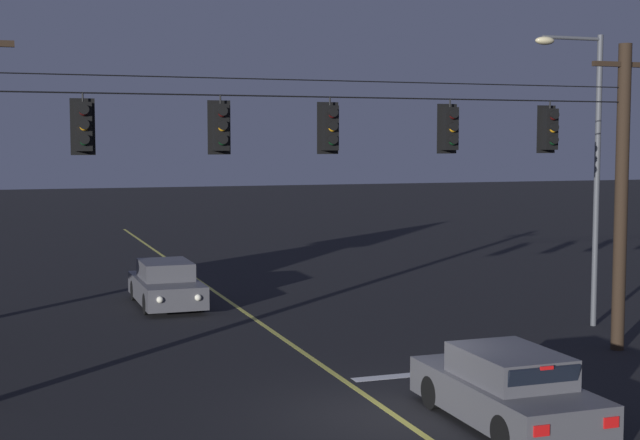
# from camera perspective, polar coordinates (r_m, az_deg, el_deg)

# --- Properties ---
(ground_plane) EXTENTS (180.00, 180.00, 0.00)m
(ground_plane) POSITION_cam_1_polar(r_m,az_deg,el_deg) (17.59, 4.69, -12.01)
(ground_plane) COLOR black
(lane_centre_stripe) EXTENTS (0.14, 60.00, 0.01)m
(lane_centre_stripe) POSITION_cam_1_polar(r_m,az_deg,el_deg) (26.08, -3.64, -6.43)
(lane_centre_stripe) COLOR #D1C64C
(lane_centre_stripe) RESTS_ON ground
(stop_bar_paint) EXTENTS (3.40, 0.36, 0.01)m
(stop_bar_paint) POSITION_cam_1_polar(r_m,az_deg,el_deg) (20.69, 6.53, -9.44)
(stop_bar_paint) COLOR silver
(stop_bar_paint) RESTS_ON ground
(signal_span_assembly) EXTENTS (16.64, 0.32, 7.46)m
(signal_span_assembly) POSITION_cam_1_polar(r_m,az_deg,el_deg) (19.91, 0.95, 1.33)
(signal_span_assembly) COLOR #2D2116
(signal_span_assembly) RESTS_ON ground
(traffic_light_leftmost) EXTENTS (0.48, 0.41, 1.22)m
(traffic_light_leftmost) POSITION_cam_1_polar(r_m,az_deg,el_deg) (18.70, -14.46, 5.64)
(traffic_light_leftmost) COLOR black
(traffic_light_left_inner) EXTENTS (0.48, 0.41, 1.22)m
(traffic_light_left_inner) POSITION_cam_1_polar(r_m,az_deg,el_deg) (19.13, -6.17, 5.75)
(traffic_light_left_inner) COLOR black
(traffic_light_centre) EXTENTS (0.48, 0.41, 1.22)m
(traffic_light_centre) POSITION_cam_1_polar(r_m,az_deg,el_deg) (19.81, 0.64, 5.74)
(traffic_light_centre) COLOR black
(traffic_light_right_inner) EXTENTS (0.48, 0.41, 1.22)m
(traffic_light_right_inner) POSITION_cam_1_polar(r_m,az_deg,el_deg) (20.96, 8.07, 5.64)
(traffic_light_right_inner) COLOR black
(traffic_light_rightmost) EXTENTS (0.48, 0.41, 1.22)m
(traffic_light_rightmost) POSITION_cam_1_polar(r_m,az_deg,el_deg) (22.28, 14.07, 5.49)
(traffic_light_rightmost) COLOR black
(car_waiting_near_lane) EXTENTS (1.80, 4.33, 1.39)m
(car_waiting_near_lane) POSITION_cam_1_polar(r_m,az_deg,el_deg) (17.15, 11.50, -10.28)
(car_waiting_near_lane) COLOR #4C4C51
(car_waiting_near_lane) RESTS_ON ground
(car_oncoming_lead) EXTENTS (1.80, 4.42, 1.39)m
(car_oncoming_lead) POSITION_cam_1_polar(r_m,az_deg,el_deg) (29.22, -9.52, -3.99)
(car_oncoming_lead) COLOR #4C4C51
(car_oncoming_lead) RESTS_ON ground
(street_lamp_corner) EXTENTS (2.11, 0.30, 8.01)m
(street_lamp_corner) POSITION_cam_1_polar(r_m,az_deg,el_deg) (26.22, 16.28, 4.02)
(street_lamp_corner) COLOR #4C4F54
(street_lamp_corner) RESTS_ON ground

